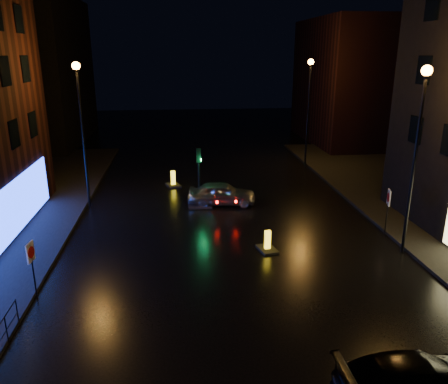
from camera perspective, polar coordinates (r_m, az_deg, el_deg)
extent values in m
plane|color=black|center=(14.70, 4.86, -19.39)|extent=(120.00, 120.00, 0.00)
cube|color=black|center=(48.44, -23.18, 14.25)|extent=(8.00, 16.00, 14.00)
cube|color=black|center=(46.91, 16.12, 13.65)|extent=(8.00, 14.00, 12.00)
cylinder|color=black|center=(26.48, -17.88, 6.37)|extent=(0.14, 0.14, 8.00)
cylinder|color=black|center=(26.04, -18.74, 15.01)|extent=(0.20, 0.20, 0.25)
sphere|color=orange|center=(26.03, -18.78, 15.34)|extent=(0.44, 0.44, 0.44)
cylinder|color=black|center=(20.81, 23.50, 2.79)|extent=(0.14, 0.14, 8.00)
cylinder|color=black|center=(20.25, 24.92, 13.77)|extent=(0.20, 0.20, 0.25)
sphere|color=orange|center=(20.24, 24.98, 14.19)|extent=(0.44, 0.44, 0.44)
cylinder|color=black|center=(35.32, 10.88, 9.59)|extent=(0.14, 0.14, 8.00)
cylinder|color=black|center=(35.00, 11.27, 16.08)|extent=(0.20, 0.20, 0.25)
sphere|color=orange|center=(34.99, 11.29, 16.33)|extent=(0.44, 0.44, 0.44)
cube|color=black|center=(26.97, -3.23, -1.27)|extent=(1.40, 2.40, 0.12)
cylinder|color=black|center=(26.56, -3.28, 1.46)|extent=(0.12, 0.12, 2.80)
cube|color=black|center=(26.16, -3.34, 4.83)|extent=(0.28, 0.22, 0.90)
cylinder|color=#0CFF59|center=(26.23, -3.02, 4.24)|extent=(0.05, 0.18, 0.18)
cylinder|color=black|center=(16.81, -25.39, -13.97)|extent=(0.04, 0.04, 1.00)
imported|color=#B1B4B9|center=(26.46, -0.26, -0.18)|extent=(4.20, 2.07, 1.38)
imported|color=black|center=(13.50, 23.94, -21.58)|extent=(4.39, 1.82, 1.27)
cube|color=black|center=(20.75, 5.67, -7.44)|extent=(0.97, 1.26, 0.09)
cube|color=yellow|center=(20.55, 5.71, -6.26)|extent=(0.29, 0.22, 0.94)
cube|color=black|center=(20.55, 5.71, -6.26)|extent=(0.28, 0.08, 0.56)
cube|color=black|center=(30.50, -6.63, 0.90)|extent=(1.13, 1.41, 0.10)
cube|color=yellow|center=(30.36, -6.67, 1.82)|extent=(0.33, 0.26, 1.02)
cube|color=black|center=(30.36, -6.67, 1.82)|extent=(0.30, 0.11, 0.61)
cylinder|color=black|center=(17.89, -23.64, -9.54)|extent=(0.06, 0.06, 2.20)
cube|color=white|center=(17.56, -23.96, -7.20)|extent=(0.13, 0.55, 0.75)
cylinder|color=#B20C0C|center=(17.55, -23.87, -7.21)|extent=(0.09, 0.44, 0.44)
cylinder|color=black|center=(23.34, 20.51, -2.64)|extent=(0.06, 0.06, 2.33)
cube|color=silver|center=(23.08, 20.74, -0.67)|extent=(0.20, 0.58, 0.79)
cylinder|color=#B20C0C|center=(23.07, 20.66, -0.67)|extent=(0.14, 0.45, 0.47)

